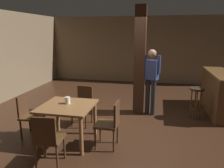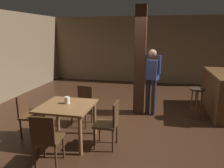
% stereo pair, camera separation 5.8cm
% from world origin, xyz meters
% --- Properties ---
extents(ground_plane, '(10.80, 10.80, 0.00)m').
position_xyz_m(ground_plane, '(0.00, 0.00, 0.00)').
color(ground_plane, '#382114').
extents(wall_back, '(8.00, 0.10, 2.80)m').
position_xyz_m(wall_back, '(0.00, 4.50, 1.40)').
color(wall_back, '#756047').
rests_on(wall_back, ground_plane).
extents(pillar, '(0.28, 0.28, 2.80)m').
position_xyz_m(pillar, '(0.26, 0.69, 1.40)').
color(pillar, '#382114').
rests_on(pillar, ground_plane).
extents(dining_table, '(0.99, 0.99, 0.76)m').
position_xyz_m(dining_table, '(-0.96, -1.24, 0.64)').
color(dining_table, brown).
rests_on(dining_table, ground_plane).
extents(chair_east, '(0.43, 0.43, 0.89)m').
position_xyz_m(chair_east, '(-0.09, -1.28, 0.51)').
color(chair_east, '#4C3319').
rests_on(chair_east, ground_plane).
extents(chair_west, '(0.45, 0.45, 0.89)m').
position_xyz_m(chair_west, '(-1.82, -1.21, 0.51)').
color(chair_west, '#4C3319').
rests_on(chair_west, ground_plane).
extents(chair_south, '(0.46, 0.46, 0.89)m').
position_xyz_m(chair_south, '(-0.93, -2.10, 0.51)').
color(chair_south, '#4C3319').
rests_on(chair_south, ground_plane).
extents(chair_north, '(0.46, 0.46, 0.89)m').
position_xyz_m(chair_north, '(-0.96, -0.33, 0.51)').
color(chair_north, '#4C3319').
rests_on(chair_north, ground_plane).
extents(napkin_cup, '(0.10, 0.10, 0.14)m').
position_xyz_m(napkin_cup, '(-0.98, -1.15, 0.83)').
color(napkin_cup, silver).
rests_on(napkin_cup, dining_table).
extents(standing_person, '(0.46, 0.31, 1.72)m').
position_xyz_m(standing_person, '(0.57, 0.62, 1.00)').
color(standing_person, navy).
rests_on(standing_person, ground_plane).
extents(bar_counter, '(0.56, 2.06, 1.10)m').
position_xyz_m(bar_counter, '(2.28, 1.17, 0.56)').
color(bar_counter, brown).
rests_on(bar_counter, ground_plane).
extents(bar_stool_near, '(0.34, 0.34, 0.79)m').
position_xyz_m(bar_stool_near, '(1.70, 0.57, 0.59)').
color(bar_stool_near, '#2D2319').
rests_on(bar_stool_near, ground_plane).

